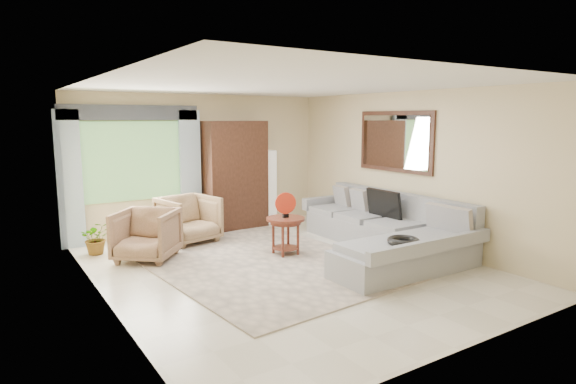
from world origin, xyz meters
TOP-DOWN VIEW (x-y plane):
  - ground at (0.00, 0.00)m, footprint 6.00×6.00m
  - area_rug at (-0.18, 0.38)m, footprint 3.33×4.24m
  - sectional_sofa at (1.78, -0.18)m, footprint 2.30×3.46m
  - tv_screen at (2.05, 0.15)m, footprint 0.14×0.74m
  - garden_hose at (1.00, -1.30)m, footprint 0.43×0.43m
  - coffee_table at (0.34, 0.57)m, footprint 0.61×0.61m
  - red_disc at (0.34, 0.57)m, footprint 0.34×0.11m
  - armchair_left at (-1.58, 1.50)m, footprint 1.20×1.20m
  - armchair_right at (-0.65, 2.15)m, footprint 1.04×1.06m
  - potted_plant at (-2.15, 2.27)m, footprint 0.48×0.42m
  - armoire at (0.55, 2.72)m, footprint 1.20×0.55m
  - floor_lamp at (1.35, 2.78)m, footprint 0.24×0.24m
  - window at (-1.35, 2.97)m, footprint 1.80×0.04m
  - curtain_left at (-2.40, 2.88)m, footprint 0.40×0.08m
  - curtain_right at (-0.30, 2.88)m, footprint 0.40×0.08m
  - valance at (-1.35, 2.90)m, footprint 2.40×0.12m
  - wall_mirror at (2.46, 0.35)m, footprint 0.05×1.70m

SIDE VIEW (x-z plane):
  - ground at x=0.00m, z-range 0.00..0.00m
  - area_rug at x=-0.18m, z-range 0.00..0.02m
  - potted_plant at x=-2.15m, z-range 0.00..0.53m
  - sectional_sofa at x=1.78m, z-range -0.17..0.73m
  - coffee_table at x=0.34m, z-range 0.02..0.62m
  - armchair_left at x=-1.58m, z-range 0.00..0.78m
  - armchair_right at x=-0.65m, z-range 0.00..0.82m
  - garden_hose at x=1.00m, z-range 0.50..0.59m
  - tv_screen at x=2.05m, z-range 0.48..0.96m
  - floor_lamp at x=1.35m, z-range 0.00..1.50m
  - red_disc at x=0.34m, z-range 0.67..1.01m
  - armoire at x=0.55m, z-range 0.00..2.10m
  - curtain_left at x=-2.40m, z-range 0.00..2.30m
  - curtain_right at x=-0.30m, z-range 0.00..2.30m
  - window at x=-1.35m, z-range 0.70..2.10m
  - wall_mirror at x=2.46m, z-range 1.22..2.27m
  - valance at x=-1.35m, z-range 2.12..2.38m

